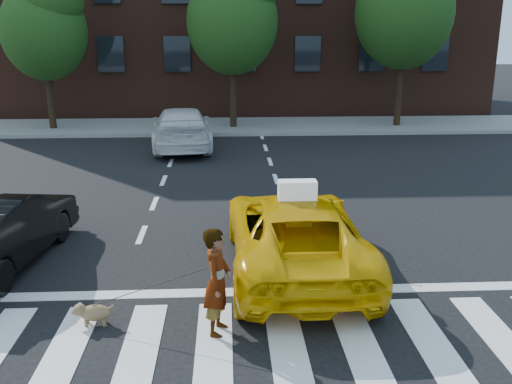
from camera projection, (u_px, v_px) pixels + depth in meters
ground at (214, 345)px, 7.81m from camera, size 120.00×120.00×0.00m
crosswalk at (214, 345)px, 7.81m from camera, size 13.00×2.40×0.01m
stop_line at (216, 293)px, 9.34m from camera, size 12.00×0.30×0.01m
sidewalk_far at (222, 126)px, 24.57m from camera, size 30.00×4.00×0.15m
tree_left at (44, 21)px, 22.53m from camera, size 3.39×3.38×6.50m
tree_mid at (233, 10)px, 22.79m from camera, size 3.69×3.69×7.10m
taxi at (295, 233)px, 10.10m from camera, size 2.34×4.97×1.37m
white_suv at (182, 128)px, 20.33m from camera, size 2.48×5.17×1.45m
woman at (217, 282)px, 7.94m from camera, size 0.49×0.64×1.57m
dog at (92, 312)px, 8.28m from camera, size 0.61×0.26×0.35m
taxi_sign at (297, 190)px, 9.68m from camera, size 0.65×0.29×0.32m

